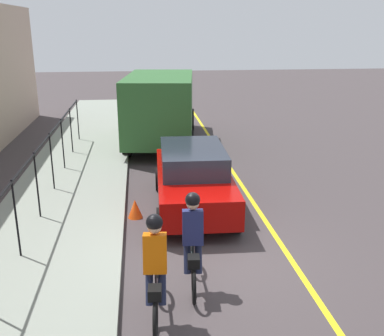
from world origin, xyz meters
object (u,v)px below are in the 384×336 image
at_px(cyclist_follow, 156,269).
at_px(traffic_cone_near, 135,209).
at_px(box_truck_background, 162,105).
at_px(cyclist_lead, 193,242).
at_px(parked_sedan_rear, 193,177).

bearing_deg(cyclist_follow, traffic_cone_near, 9.26).
distance_m(box_truck_background, traffic_cone_near, 7.49).
bearing_deg(cyclist_follow, box_truck_background, 0.86).
bearing_deg(cyclist_lead, parked_sedan_rear, -2.54).
bearing_deg(box_truck_background, cyclist_follow, -176.49).
bearing_deg(box_truck_background, traffic_cone_near, 178.79).
height_order(parked_sedan_rear, traffic_cone_near, parked_sedan_rear).
bearing_deg(cyclist_follow, parked_sedan_rear, -9.49).
relative_size(cyclist_follow, traffic_cone_near, 3.91).
height_order(cyclist_follow, traffic_cone_near, cyclist_follow).
relative_size(cyclist_lead, parked_sedan_rear, 0.41).
xyz_separation_m(parked_sedan_rear, box_truck_background, (6.82, 0.43, 0.73)).
distance_m(cyclist_follow, traffic_cone_near, 4.21).
xyz_separation_m(cyclist_lead, box_truck_background, (10.58, -0.03, 0.64)).
bearing_deg(traffic_cone_near, cyclist_lead, -162.48).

